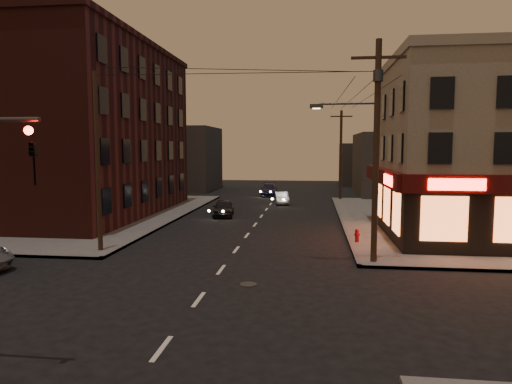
% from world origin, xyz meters
% --- Properties ---
extents(ground, '(120.00, 120.00, 0.00)m').
position_xyz_m(ground, '(0.00, 0.00, 0.00)').
color(ground, black).
rests_on(ground, ground).
extents(sidewalk_ne, '(24.00, 28.00, 0.15)m').
position_xyz_m(sidewalk_ne, '(18.00, 19.00, 0.07)').
color(sidewalk_ne, '#514F4C').
rests_on(sidewalk_ne, ground).
extents(sidewalk_nw, '(24.00, 28.00, 0.15)m').
position_xyz_m(sidewalk_nw, '(-18.00, 19.00, 0.07)').
color(sidewalk_nw, '#514F4C').
rests_on(sidewalk_nw, ground).
extents(brick_apartment, '(12.00, 20.00, 13.00)m').
position_xyz_m(brick_apartment, '(-14.50, 19.00, 6.65)').
color(brick_apartment, '#421915').
rests_on(brick_apartment, sidewalk_nw).
extents(bg_building_ne_a, '(10.00, 12.00, 7.00)m').
position_xyz_m(bg_building_ne_a, '(14.00, 38.00, 3.50)').
color(bg_building_ne_a, '#3F3D3A').
rests_on(bg_building_ne_a, ground).
extents(bg_building_nw, '(9.00, 10.00, 8.00)m').
position_xyz_m(bg_building_nw, '(-13.00, 42.00, 4.00)').
color(bg_building_nw, '#3F3D3A').
rests_on(bg_building_nw, ground).
extents(bg_building_ne_b, '(8.00, 8.00, 6.00)m').
position_xyz_m(bg_building_ne_b, '(12.00, 52.00, 3.00)').
color(bg_building_ne_b, '#3F3D3A').
rests_on(bg_building_ne_b, ground).
extents(utility_pole_main, '(4.20, 0.44, 10.00)m').
position_xyz_m(utility_pole_main, '(6.68, 5.80, 5.76)').
color(utility_pole_main, '#382619').
rests_on(utility_pole_main, sidewalk_ne).
extents(utility_pole_far, '(0.26, 0.26, 9.00)m').
position_xyz_m(utility_pole_far, '(6.80, 32.00, 4.65)').
color(utility_pole_far, '#382619').
rests_on(utility_pole_far, sidewalk_ne).
extents(utility_pole_west, '(0.24, 0.24, 9.00)m').
position_xyz_m(utility_pole_west, '(-6.80, 6.50, 4.65)').
color(utility_pole_west, '#382619').
rests_on(utility_pole_west, sidewalk_nw).
extents(sedan_near, '(1.98, 3.96, 1.30)m').
position_xyz_m(sedan_near, '(-2.98, 19.71, 0.65)').
color(sedan_near, black).
rests_on(sedan_near, ground).
extents(sedan_mid, '(1.70, 3.66, 1.16)m').
position_xyz_m(sedan_mid, '(1.06, 28.13, 0.58)').
color(sedan_mid, slate).
rests_on(sedan_mid, ground).
extents(sedan_far, '(2.24, 4.75, 1.34)m').
position_xyz_m(sedan_far, '(-0.89, 35.75, 0.67)').
color(sedan_far, '#1B1B36').
rests_on(sedan_far, ground).
extents(fire_hydrant, '(0.32, 0.32, 0.75)m').
position_xyz_m(fire_hydrant, '(6.46, 10.13, 0.56)').
color(fire_hydrant, '#9D0E12').
rests_on(fire_hydrant, sidewalk_ne).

